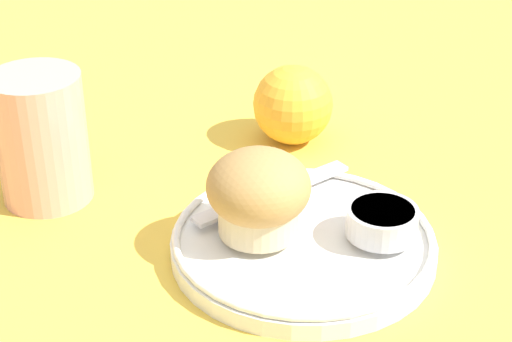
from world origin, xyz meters
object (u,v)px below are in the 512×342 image
at_px(butter_knife, 273,192).
at_px(juice_glass, 41,138).
at_px(orange_fruit, 293,105).
at_px(muffin, 261,197).

distance_m(butter_knife, juice_glass, 0.20).
relative_size(orange_fruit, juice_glass, 0.67).
bearing_deg(juice_glass, muffin, -52.44).
height_order(butter_knife, orange_fruit, orange_fruit).
height_order(butter_knife, juice_glass, juice_glass).
bearing_deg(muffin, juice_glass, 127.56).
distance_m(muffin, orange_fruit, 0.19).
relative_size(muffin, orange_fruit, 1.04).
bearing_deg(muffin, butter_knife, 53.59).
distance_m(orange_fruit, juice_glass, 0.24).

